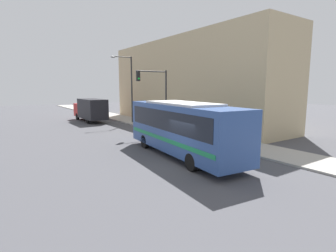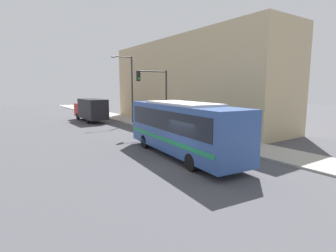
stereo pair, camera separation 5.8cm
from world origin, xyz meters
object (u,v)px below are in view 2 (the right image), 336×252
object	(u,v)px
delivery_truck	(91,109)
city_bus	(182,126)
parking_meter	(182,124)
street_lamp	(130,84)
traffic_light_pole	(157,90)
fire_hydrant	(203,135)

from	to	relation	value
delivery_truck	city_bus	bearing A→B (deg)	-92.34
parking_meter	street_lamp	size ratio (longest dim) A/B	0.18
traffic_light_pole	parking_meter	xyz separation A→B (m)	(0.92, -2.79, -2.98)
delivery_truck	street_lamp	distance (m)	6.39
delivery_truck	street_lamp	world-z (taller)	street_lamp
traffic_light_pole	street_lamp	world-z (taller)	street_lamp
traffic_light_pole	street_lamp	size ratio (longest dim) A/B	0.75
city_bus	parking_meter	size ratio (longest dim) A/B	7.38
parking_meter	city_bus	bearing A→B (deg)	-127.82
city_bus	traffic_light_pole	xyz separation A→B (m)	(3.32, 8.24, 2.11)
fire_hydrant	traffic_light_pole	xyz separation A→B (m)	(-0.92, 5.52, 3.59)
street_lamp	parking_meter	bearing A→B (deg)	-89.54
delivery_truck	fire_hydrant	world-z (taller)	delivery_truck
parking_meter	street_lamp	xyz separation A→B (m)	(-0.08, 10.22, 3.63)
city_bus	fire_hydrant	distance (m)	5.24
traffic_light_pole	city_bus	bearing A→B (deg)	-111.92
fire_hydrant	delivery_truck	bearing A→B (deg)	101.08
city_bus	traffic_light_pole	size ratio (longest dim) A/B	1.80
traffic_light_pole	street_lamp	distance (m)	7.51
parking_meter	fire_hydrant	bearing A→B (deg)	-90.00
city_bus	delivery_truck	distance (m)	20.16
delivery_truck	street_lamp	size ratio (longest dim) A/B	0.94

